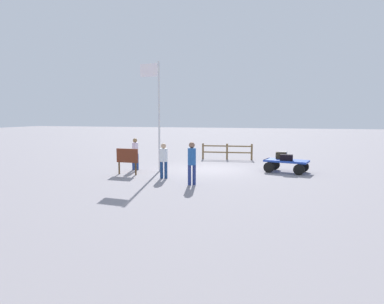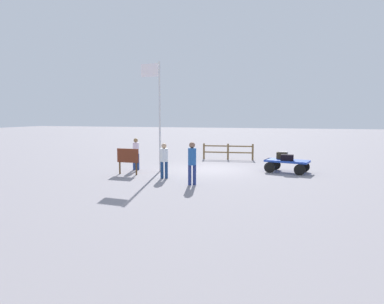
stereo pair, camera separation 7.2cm
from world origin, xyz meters
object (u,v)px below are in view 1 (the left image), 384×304
(worker_supervisor, at_px, (135,152))
(luggage_cart, at_px, (286,163))
(worker_trailing, at_px, (192,160))
(suitcase_tan, at_px, (286,158))
(worker_lead, at_px, (164,158))
(suitcase_olive, at_px, (281,155))
(suitcase_grey, at_px, (282,155))
(signboard, at_px, (127,157))
(flagpole, at_px, (157,105))

(worker_supervisor, bearing_deg, luggage_cart, -170.44)
(worker_trailing, bearing_deg, suitcase_tan, -132.88)
(worker_lead, height_order, worker_trailing, worker_trailing)
(worker_supervisor, bearing_deg, suitcase_olive, -166.84)
(worker_lead, bearing_deg, suitcase_grey, -144.19)
(suitcase_tan, relative_size, signboard, 0.50)
(suitcase_tan, xyz_separation_m, suitcase_grey, (0.21, -0.75, 0.04))
(suitcase_tan, xyz_separation_m, worker_supervisor, (7.65, 1.06, 0.19))
(signboard, bearing_deg, worker_lead, 166.02)
(suitcase_grey, relative_size, worker_lead, 0.32)
(signboard, bearing_deg, suitcase_olive, -156.37)
(signboard, bearing_deg, worker_trailing, 156.64)
(suitcase_olive, relative_size, signboard, 0.43)
(worker_trailing, relative_size, flagpole, 0.32)
(suitcase_olive, height_order, worker_lead, worker_lead)
(luggage_cart, height_order, flagpole, flagpole)
(suitcase_grey, distance_m, worker_trailing, 5.97)
(suitcase_grey, relative_size, signboard, 0.41)
(worker_lead, height_order, worker_supervisor, worker_supervisor)
(luggage_cart, bearing_deg, flagpole, 11.64)
(suitcase_tan, height_order, suitcase_olive, suitcase_olive)
(suitcase_olive, bearing_deg, suitcase_tan, 112.10)
(worker_lead, distance_m, flagpole, 3.24)
(worker_lead, xyz_separation_m, worker_trailing, (-1.62, 1.07, 0.10))
(suitcase_olive, bearing_deg, worker_lead, 35.50)
(suitcase_grey, distance_m, worker_lead, 6.37)
(worker_lead, distance_m, worker_supervisor, 2.97)
(suitcase_grey, relative_size, flagpole, 0.09)
(worker_trailing, distance_m, flagpole, 4.60)
(worker_lead, bearing_deg, suitcase_olive, -144.50)
(worker_lead, xyz_separation_m, signboard, (2.05, -0.51, -0.11))
(luggage_cart, bearing_deg, worker_lead, 30.85)
(suitcase_grey, bearing_deg, suitcase_olive, 55.81)
(suitcase_grey, distance_m, suitcase_olive, 0.10)
(flagpole, bearing_deg, suitcase_grey, -163.47)
(suitcase_olive, xyz_separation_m, worker_trailing, (3.49, 4.71, 0.24))
(luggage_cart, height_order, worker_trailing, worker_trailing)
(suitcase_olive, height_order, signboard, signboard)
(worker_lead, height_order, flagpole, flagpole)
(worker_trailing, bearing_deg, suitcase_grey, -126.48)
(suitcase_olive, relative_size, flagpole, 0.10)
(suitcase_olive, distance_m, signboard, 7.81)
(suitcase_olive, height_order, worker_trailing, worker_trailing)
(suitcase_olive, xyz_separation_m, signboard, (7.16, 3.13, 0.04))
(suitcase_grey, bearing_deg, worker_lead, 35.81)
(suitcase_grey, bearing_deg, worker_supervisor, 13.66)
(luggage_cart, relative_size, signboard, 1.81)
(suitcase_tan, relative_size, suitcase_grey, 1.21)
(suitcase_grey, distance_m, flagpole, 6.95)
(flagpole, bearing_deg, worker_supervisor, -1.58)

